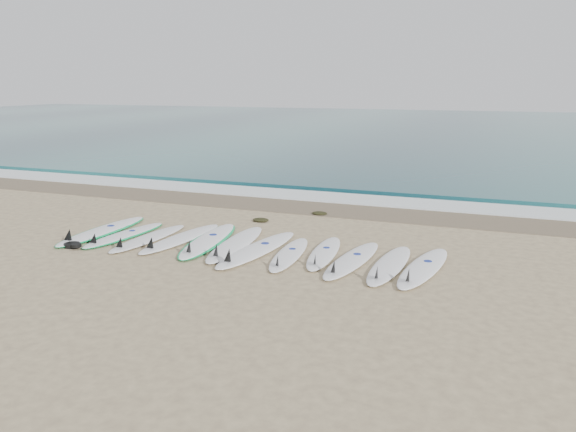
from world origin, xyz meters
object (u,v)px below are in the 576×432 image
(surfboard_0, at_px, (102,231))
(surfboard_6, at_px, (256,249))
(leash_coil, at_px, (73,245))
(surfboard_11, at_px, (423,268))

(surfboard_0, xyz_separation_m, surfboard_6, (3.81, -0.13, 0.01))
(surfboard_6, relative_size, leash_coil, 6.40)
(surfboard_0, relative_size, leash_coil, 6.20)
(surfboard_6, distance_m, surfboard_11, 3.23)
(surfboard_0, bearing_deg, surfboard_11, 0.68)
(leash_coil, bearing_deg, surfboard_6, 15.27)
(surfboard_0, bearing_deg, surfboard_6, -0.51)
(surfboard_11, bearing_deg, surfboard_6, -171.14)
(surfboard_6, bearing_deg, surfboard_0, -175.09)
(leash_coil, bearing_deg, surfboard_11, 8.51)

